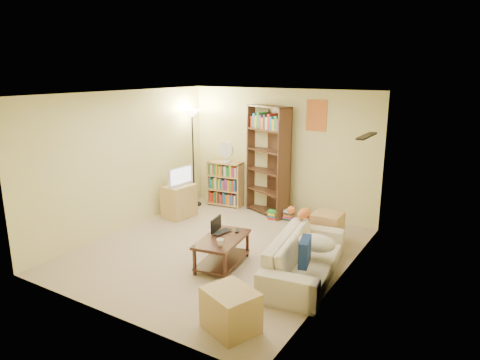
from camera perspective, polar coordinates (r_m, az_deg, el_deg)
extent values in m
plane|color=#BFA88F|center=(7.06, -2.90, -9.28)|extent=(4.50, 4.50, 0.00)
cube|color=#F1E7A2|center=(8.56, 5.48, 3.70)|extent=(4.00, 0.04, 2.50)
cube|color=#F1E7A2|center=(5.03, -17.64, -4.65)|extent=(4.00, 0.04, 2.50)
cube|color=#F1E7A2|center=(7.93, -15.09, 2.40)|extent=(0.04, 4.50, 2.50)
cube|color=#F1E7A2|center=(5.80, 13.53, -1.85)|extent=(0.04, 4.50, 2.50)
cube|color=silver|center=(6.47, -3.19, 11.44)|extent=(4.00, 4.50, 0.04)
cube|color=red|center=(8.16, 10.17, 8.47)|extent=(0.40, 0.02, 0.58)
cube|color=black|center=(6.92, 16.55, 5.65)|extent=(0.12, 0.80, 0.03)
imported|color=beige|center=(6.18, 8.65, -10.05)|extent=(2.25, 1.39, 0.59)
cube|color=navy|center=(5.66, 8.63, -9.43)|extent=(0.21, 0.40, 0.35)
ellipsoid|color=beige|center=(6.11, 10.17, -8.26)|extent=(0.54, 0.39, 0.23)
ellipsoid|color=orange|center=(6.79, 8.54, -4.39)|extent=(0.39, 0.22, 0.15)
sphere|color=orange|center=(6.83, 6.82, -4.02)|extent=(0.13, 0.13, 0.13)
cube|color=#3B2016|center=(6.37, -2.40, -7.88)|extent=(0.70, 1.07, 0.04)
cube|color=#3B2016|center=(6.51, -2.37, -10.57)|extent=(0.67, 1.01, 0.03)
cube|color=#3B2016|center=(6.19, -6.08, -10.65)|extent=(0.04, 0.04, 0.44)
cube|color=#3B2016|center=(6.00, -2.06, -11.41)|extent=(0.04, 0.04, 0.44)
cube|color=#3B2016|center=(6.90, -2.67, -7.85)|extent=(0.04, 0.04, 0.44)
cube|color=#3B2016|center=(6.74, 0.99, -8.42)|extent=(0.04, 0.04, 0.44)
imported|color=black|center=(6.51, -2.06, -7.04)|extent=(0.39, 0.29, 0.03)
cube|color=white|center=(6.53, -3.22, -5.90)|extent=(0.07, 0.33, 0.22)
imported|color=white|center=(6.07, -2.65, -8.32)|extent=(0.21, 0.21, 0.10)
cube|color=black|center=(6.60, -0.34, -6.75)|extent=(0.13, 0.18, 0.02)
cube|color=tan|center=(8.54, -8.12, -2.80)|extent=(0.49, 0.64, 0.65)
imported|color=black|center=(8.41, -8.24, 0.52)|extent=(0.66, 0.21, 0.37)
cube|color=#462B1B|center=(8.50, 3.76, 2.55)|extent=(1.03, 0.68, 2.18)
cube|color=tan|center=(9.14, -1.97, -0.52)|extent=(0.77, 0.38, 0.96)
cylinder|color=silver|center=(8.98, -1.79, 2.47)|extent=(0.19, 0.19, 0.04)
cylinder|color=silver|center=(8.96, -1.79, 3.10)|extent=(0.02, 0.02, 0.19)
cylinder|color=silver|center=(8.91, -1.91, 4.08)|extent=(0.34, 0.06, 0.34)
cylinder|color=black|center=(9.36, -6.09, -3.18)|extent=(0.30, 0.30, 0.03)
cylinder|color=black|center=(9.12, -6.25, 2.49)|extent=(0.03, 0.03, 1.92)
cone|color=#FCE9C4|center=(8.97, -6.42, 8.79)|extent=(0.35, 0.35, 0.15)
cube|color=tan|center=(7.36, 11.55, -6.32)|extent=(0.46, 0.46, 0.53)
cube|color=tan|center=(4.99, -1.26, -16.94)|extent=(0.71, 0.66, 0.48)
cube|color=red|center=(8.43, 4.39, -4.65)|extent=(0.20, 0.15, 0.17)
cube|color=#1966B2|center=(8.40, 6.49, -4.65)|extent=(0.20, 0.15, 0.21)
cube|color=gold|center=(8.37, 8.61, -4.65)|extent=(0.20, 0.15, 0.24)
cube|color=#268C33|center=(8.38, 10.72, -4.93)|extent=(0.20, 0.15, 0.19)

